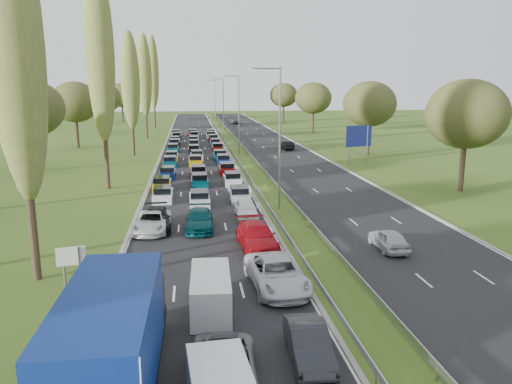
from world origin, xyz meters
TOP-DOWN VIEW (x-y plane):
  - ground at (4.50, 80.00)m, footprint 260.00×260.00m
  - near_carriageway at (-2.25, 82.50)m, footprint 10.50×215.00m
  - far_carriageway at (11.25, 82.50)m, footprint 10.50×215.00m
  - central_reservation at (4.50, 82.50)m, footprint 2.36×215.00m
  - lamp_columns at (4.50, 78.00)m, footprint 0.18×140.18m
  - poplar_row at (-11.50, 68.17)m, footprint 2.80×127.80m
  - woodland_left at (-22.00, 62.63)m, footprint 8.00×166.00m
  - woodland_right at (24.00, 66.67)m, footprint 8.00×153.00m
  - traffic_queue_fill at (-2.21, 77.60)m, footprint 9.11×67.11m
  - near_car_2 at (-5.87, 37.50)m, footprint 2.81×5.35m
  - near_car_3 at (-5.63, 38.16)m, footprint 2.42×5.27m
  - near_car_6 at (-2.02, 17.28)m, footprint 2.63×5.28m
  - near_car_7 at (-2.46, 37.55)m, footprint 2.20×5.05m
  - near_car_9 at (1.34, 18.88)m, footprint 1.68×4.29m
  - near_car_10 at (1.34, 26.04)m, footprint 3.09×5.90m
  - near_car_11 at (1.18, 32.71)m, footprint 2.53×5.63m
  - near_car_12 at (1.34, 40.32)m, footprint 1.80×4.32m
  - far_car_0 at (9.61, 31.30)m, footprint 1.65×4.03m
  - far_car_1 at (12.95, 82.74)m, footprint 1.80×4.33m
  - far_car_2 at (9.56, 139.95)m, footprint 2.27×4.90m
  - blue_lorry at (-5.63, 17.48)m, footprint 2.77×9.98m
  - white_van_rear at (-2.21, 23.90)m, footprint 1.81×4.63m
  - info_sign at (-9.40, 27.95)m, footprint 1.49×0.39m
  - direction_sign at (19.40, 66.04)m, footprint 3.88×1.16m

SIDE VIEW (x-z plane):
  - ground at x=4.50m, z-range 0.00..0.00m
  - near_carriageway at x=-2.25m, z-range -0.02..0.02m
  - far_carriageway at x=11.25m, z-range -0.02..0.02m
  - traffic_queue_fill at x=-2.21m, z-range 0.04..0.84m
  - central_reservation at x=4.50m, z-range 0.39..0.71m
  - far_car_2 at x=9.56m, z-range 0.02..1.38m
  - far_car_0 at x=9.61m, z-range 0.02..1.39m
  - near_car_9 at x=1.34m, z-range 0.02..1.41m
  - far_car_1 at x=12.95m, z-range 0.02..1.41m
  - near_car_2 at x=-5.87m, z-range 0.02..1.46m
  - near_car_6 at x=-2.02m, z-range 0.02..1.46m
  - near_car_7 at x=-2.46m, z-range 0.02..1.47m
  - near_car_12 at x=1.34m, z-range 0.02..1.48m
  - near_car_3 at x=-5.63m, z-range 0.02..1.51m
  - near_car_10 at x=1.34m, z-range 0.02..1.61m
  - near_car_11 at x=1.18m, z-range 0.02..1.62m
  - white_van_rear at x=-2.21m, z-range 0.03..1.89m
  - info_sign at x=-9.40m, z-range 0.32..2.42m
  - blue_lorry at x=-5.63m, z-range 0.06..4.27m
  - direction_sign at x=19.40m, z-range 0.97..6.17m
  - lamp_columns at x=4.50m, z-range 0.00..12.00m
  - woodland_right at x=24.00m, z-range 2.13..13.23m
  - woodland_left at x=-22.00m, z-range 2.13..13.23m
  - poplar_row at x=-11.50m, z-range 1.17..23.61m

